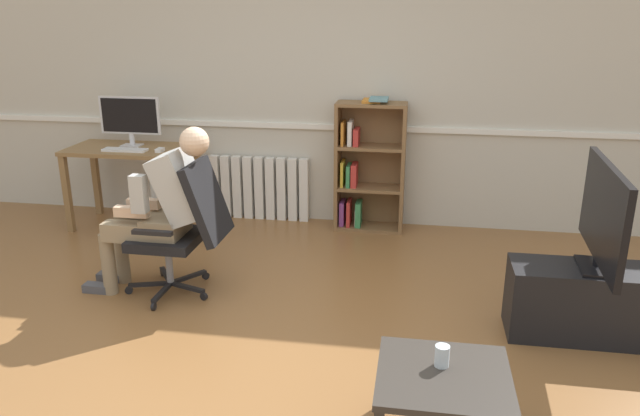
# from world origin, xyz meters

# --- Properties ---
(ground_plane) EXTENTS (18.00, 18.00, 0.00)m
(ground_plane) POSITION_xyz_m (0.00, 0.00, 0.00)
(ground_plane) COLOR brown
(back_wall) EXTENTS (12.00, 0.13, 2.70)m
(back_wall) POSITION_xyz_m (0.00, 2.65, 1.35)
(back_wall) COLOR beige
(back_wall) RESTS_ON ground_plane
(computer_desk) EXTENTS (1.14, 0.60, 0.76)m
(computer_desk) POSITION_xyz_m (-1.83, 2.15, 0.64)
(computer_desk) COLOR olive
(computer_desk) RESTS_ON ground_plane
(imac_monitor) EXTENTS (0.58, 0.14, 0.45)m
(imac_monitor) POSITION_xyz_m (-1.84, 2.23, 1.02)
(imac_monitor) COLOR silver
(imac_monitor) RESTS_ON computer_desk
(keyboard) EXTENTS (0.40, 0.12, 0.02)m
(keyboard) POSITION_xyz_m (-1.81, 2.01, 0.77)
(keyboard) COLOR white
(keyboard) RESTS_ON computer_desk
(computer_mouse) EXTENTS (0.06, 0.10, 0.03)m
(computer_mouse) POSITION_xyz_m (-1.49, 2.03, 0.77)
(computer_mouse) COLOR white
(computer_mouse) RESTS_ON computer_desk
(bookshelf) EXTENTS (0.63, 0.29, 1.23)m
(bookshelf) POSITION_xyz_m (0.32, 2.44, 0.58)
(bookshelf) COLOR brown
(bookshelf) RESTS_ON ground_plane
(radiator) EXTENTS (0.97, 0.08, 0.62)m
(radiator) POSITION_xyz_m (-0.73, 2.54, 0.31)
(radiator) COLOR white
(radiator) RESTS_ON ground_plane
(office_chair) EXTENTS (0.75, 0.61, 0.99)m
(office_chair) POSITION_xyz_m (-0.81, 0.84, 0.53)
(office_chair) COLOR black
(office_chair) RESTS_ON ground_plane
(person_seated) EXTENTS (0.98, 0.40, 1.23)m
(person_seated) POSITION_xyz_m (-0.99, 0.84, 0.65)
(person_seated) COLOR #937F60
(person_seated) RESTS_ON ground_plane
(tv_stand) EXTENTS (0.99, 0.37, 0.46)m
(tv_stand) POSITION_xyz_m (1.88, 0.66, 0.23)
(tv_stand) COLOR black
(tv_stand) RESTS_ON ground_plane
(tv_screen) EXTENTS (0.22, 1.03, 0.65)m
(tv_screen) POSITION_xyz_m (1.89, 0.66, 0.81)
(tv_screen) COLOR black
(tv_screen) RESTS_ON tv_stand
(coffee_table) EXTENTS (0.61, 0.58, 0.40)m
(coffee_table) POSITION_xyz_m (0.95, -0.53, 0.34)
(coffee_table) COLOR #332D28
(coffee_table) RESTS_ON ground_plane
(drinking_glass) EXTENTS (0.07, 0.07, 0.10)m
(drinking_glass) POSITION_xyz_m (0.94, -0.46, 0.45)
(drinking_glass) COLOR silver
(drinking_glass) RESTS_ON coffee_table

